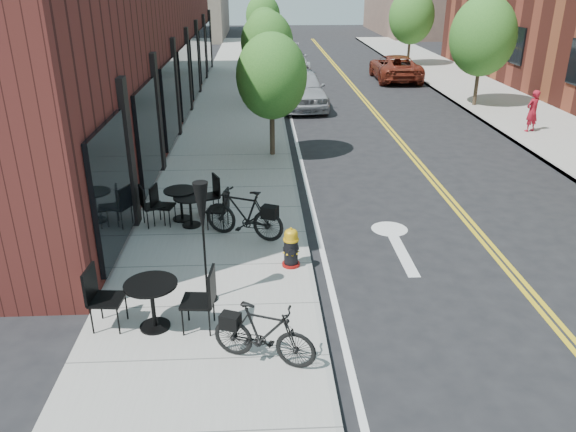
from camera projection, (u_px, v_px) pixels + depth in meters
name	position (u px, v px, depth m)	size (l,w,h in m)	color
ground	(319.00, 308.00, 10.06)	(120.00, 120.00, 0.00)	black
sidewalk_near	(231.00, 148.00, 19.10)	(4.00, 70.00, 0.12)	#9E9B93
sidewalk_far	(574.00, 143.00, 19.67)	(4.00, 70.00, 0.12)	#9E9B93
building_near	(112.00, 31.00, 21.19)	(5.00, 28.00, 7.00)	#4F1E19
tree_near_a	(272.00, 76.00, 17.24)	(2.20, 2.20, 3.81)	#382B1E
tree_near_b	(267.00, 43.00, 24.53)	(2.30, 2.30, 3.98)	#382B1E
tree_near_c	(265.00, 31.00, 31.93)	(2.10, 2.10, 3.67)	#382B1E
tree_near_d	(263.00, 16.00, 39.16)	(2.40, 2.40, 4.11)	#382B1E
tree_far_b	(483.00, 36.00, 23.91)	(2.80, 2.80, 4.62)	#382B1E
tree_far_c	(412.00, 16.00, 34.91)	(2.80, 2.80, 4.62)	#382B1E
fire_hydrant	(291.00, 248.00, 11.13)	(0.41, 0.41, 0.83)	maroon
bicycle_left	(244.00, 214.00, 12.27)	(0.53, 1.87, 1.12)	black
bicycle_right	(264.00, 334.00, 8.30)	(0.46, 1.62, 0.98)	black
bistro_set_a	(152.00, 299.00, 9.10)	(2.03, 0.94, 1.08)	black
bistro_set_b	(190.00, 207.00, 12.88)	(1.78, 0.89, 0.94)	black
bistro_set_c	(181.00, 200.00, 13.20)	(1.83, 1.14, 0.97)	black
patio_umbrella	(202.00, 218.00, 9.47)	(0.36, 0.36, 2.24)	black
parked_car_a	(301.00, 89.00, 24.87)	(1.95, 4.84, 1.65)	#A6A8AE
parked_car_b	(298.00, 89.00, 25.47)	(1.44, 4.14, 1.36)	black
parked_car_c	(288.00, 59.00, 33.66)	(2.17, 5.34, 1.55)	#A6A6AB
parked_car_far	(395.00, 68.00, 31.24)	(2.32, 5.03, 1.40)	maroon
pedestrian	(532.00, 111.00, 20.57)	(0.56, 0.36, 1.52)	maroon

